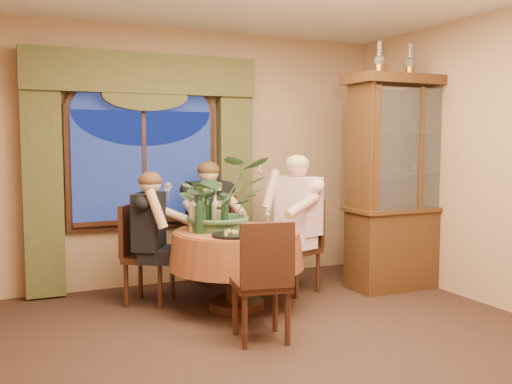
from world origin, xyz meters
name	(u,v)px	position (x,y,z in m)	size (l,w,h in m)	color
floor	(302,353)	(0.00, 0.00, 0.00)	(5.00, 5.00, 0.00)	black
wall_back	(195,157)	(0.00, 2.50, 1.40)	(4.50, 4.50, 0.00)	#9F785B
window	(144,167)	(-0.60, 2.43, 1.30)	(1.62, 0.10, 1.32)	navy
arched_transom	(143,94)	(-0.60, 2.43, 2.08)	(1.60, 0.06, 0.44)	navy
drapery_left	(42,181)	(-1.63, 2.38, 1.18)	(0.38, 0.14, 2.32)	#3F3F1D
drapery_right	(235,176)	(0.43, 2.38, 1.18)	(0.38, 0.14, 2.32)	#3F3F1D
swag_valance	(144,74)	(-0.60, 2.35, 2.28)	(2.45, 0.16, 0.42)	#3F3F1D
dining_table	(237,270)	(-0.02, 1.25, 0.38)	(1.27, 1.27, 0.75)	maroon
china_cabinet	(407,183)	(1.98, 1.28, 1.13)	(1.40, 0.55, 2.26)	#3A1E0C
oil_lamp_left	(379,58)	(1.59, 1.28, 2.43)	(0.11, 0.11, 0.34)	#A5722D
oil_lamp_center	(410,60)	(1.98, 1.28, 2.43)	(0.11, 0.11, 0.34)	#A5722D
oil_lamp_right	(439,62)	(2.38, 1.28, 2.43)	(0.11, 0.11, 0.34)	#A5722D
chair_right	(295,247)	(0.76, 1.54, 0.48)	(0.42, 0.42, 0.96)	black
chair_back_right	(221,242)	(0.17, 2.15, 0.48)	(0.42, 0.42, 0.96)	black
chair_back	(149,255)	(-0.72, 1.76, 0.48)	(0.42, 0.42, 0.96)	black
chair_front_left	(261,281)	(-0.16, 0.39, 0.48)	(0.42, 0.42, 0.96)	black
person_pink	(298,224)	(0.79, 1.52, 0.72)	(0.52, 0.47, 1.45)	beige
person_back	(149,239)	(-0.74, 1.66, 0.65)	(0.47, 0.43, 1.30)	black
person_scarf	(208,225)	(0.00, 2.07, 0.69)	(0.49, 0.45, 1.37)	black
stoneware_vase	(221,215)	(-0.12, 1.39, 0.88)	(0.14, 0.14, 0.26)	#90745B
centerpiece_plant	(221,167)	(-0.12, 1.38, 1.34)	(0.89, 0.99, 0.77)	#385936
olive_bowl	(239,228)	(-0.01, 1.21, 0.77)	(0.15, 0.15, 0.05)	#485A2E
cheese_platter	(233,235)	(-0.18, 0.93, 0.76)	(0.37, 0.37, 0.02)	black
wine_bottle_0	(202,215)	(-0.37, 1.21, 0.92)	(0.07, 0.07, 0.33)	black
wine_bottle_1	(199,215)	(-0.40, 1.20, 0.92)	(0.07, 0.07, 0.33)	black
wine_bottle_2	(193,213)	(-0.41, 1.36, 0.92)	(0.07, 0.07, 0.33)	tan
wine_bottle_3	(215,213)	(-0.20, 1.33, 0.92)	(0.07, 0.07, 0.33)	tan
wine_bottle_4	(207,212)	(-0.25, 1.39, 0.92)	(0.07, 0.07, 0.33)	black
wine_bottle_5	(225,214)	(-0.15, 1.21, 0.92)	(0.07, 0.07, 0.33)	black
tasting_paper_0	(261,232)	(0.14, 1.05, 0.75)	(0.21, 0.30, 0.00)	white
tasting_paper_1	(258,225)	(0.29, 1.45, 0.75)	(0.21, 0.30, 0.00)	white
wine_glass_person_pink	(268,217)	(0.38, 1.38, 0.84)	(0.07, 0.07, 0.18)	silver
wine_glass_person_back	(193,220)	(-0.38, 1.46, 0.84)	(0.07, 0.07, 0.18)	silver
wine_glass_person_scarf	(221,215)	(-0.01, 1.67, 0.84)	(0.07, 0.07, 0.18)	silver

